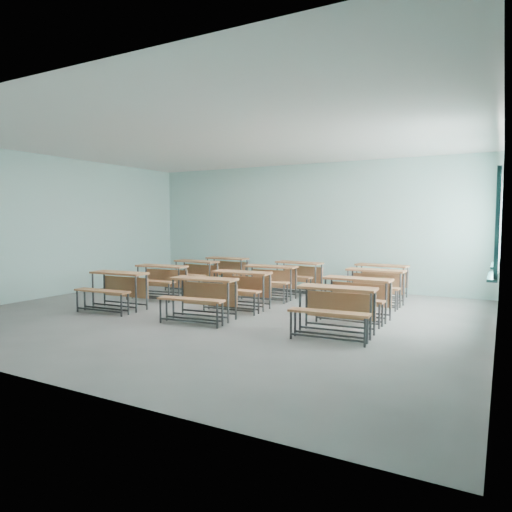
# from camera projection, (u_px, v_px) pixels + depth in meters

# --- Properties ---
(room) EXTENTS (9.04, 8.04, 3.24)m
(room) POSITION_uv_depth(u_px,v_px,m) (227.00, 228.00, 8.38)
(room) COLOR gray
(room) RESTS_ON ground
(desk_unit_r0c0) EXTENTS (1.22, 0.86, 0.73)m
(desk_unit_r0c0) POSITION_uv_depth(u_px,v_px,m) (116.00, 285.00, 8.83)
(desk_unit_r0c0) COLOR #9F6039
(desk_unit_r0c0) RESTS_ON ground
(desk_unit_r0c1) EXTENTS (1.25, 0.92, 0.73)m
(desk_unit_r0c1) POSITION_uv_depth(u_px,v_px,m) (201.00, 292.00, 7.91)
(desk_unit_r0c1) COLOR #9F6039
(desk_unit_r0c1) RESTS_ON ground
(desk_unit_r0c2) EXTENTS (1.22, 0.87, 0.73)m
(desk_unit_r0c2) POSITION_uv_depth(u_px,v_px,m) (335.00, 303.00, 6.83)
(desk_unit_r0c2) COLOR #9F6039
(desk_unit_r0c2) RESTS_ON ground
(desk_unit_r1c0) EXTENTS (1.25, 0.92, 0.73)m
(desk_unit_r1c0) POSITION_uv_depth(u_px,v_px,m) (159.00, 276.00, 10.20)
(desk_unit_r1c0) COLOR #9F6039
(desk_unit_r1c0) RESTS_ON ground
(desk_unit_r1c1) EXTENTS (1.22, 0.86, 0.73)m
(desk_unit_r1c1) POSITION_uv_depth(u_px,v_px,m) (239.00, 284.00, 8.91)
(desk_unit_r1c1) COLOR #9F6039
(desk_unit_r1c1) RESTS_ON ground
(desk_unit_r1c2) EXTENTS (1.19, 0.81, 0.73)m
(desk_unit_r1c2) POSITION_uv_depth(u_px,v_px,m) (356.00, 292.00, 7.91)
(desk_unit_r1c2) COLOR #9F6039
(desk_unit_r1c2) RESTS_ON ground
(desk_unit_r2c0) EXTENTS (1.21, 0.85, 0.73)m
(desk_unit_r2c0) POSITION_uv_depth(u_px,v_px,m) (194.00, 270.00, 11.40)
(desk_unit_r2c0) COLOR #9F6039
(desk_unit_r2c0) RESTS_ON ground
(desk_unit_r2c1) EXTENTS (1.22, 0.86, 0.73)m
(desk_unit_r2c1) POSITION_uv_depth(u_px,v_px,m) (269.00, 277.00, 10.08)
(desk_unit_r2c1) COLOR #9F6039
(desk_unit_r2c1) RESTS_ON ground
(desk_unit_r2c2) EXTENTS (1.18, 0.80, 0.73)m
(desk_unit_r2c2) POSITION_uv_depth(u_px,v_px,m) (374.00, 281.00, 9.31)
(desk_unit_r2c2) COLOR #9F6039
(desk_unit_r2c2) RESTS_ON ground
(desk_unit_r3c0) EXTENTS (1.18, 0.80, 0.73)m
(desk_unit_r3c0) POSITION_uv_depth(u_px,v_px,m) (225.00, 267.00, 12.31)
(desk_unit_r3c0) COLOR #9F6039
(desk_unit_r3c0) RESTS_ON ground
(desk_unit_r3c1) EXTENTS (1.26, 0.93, 0.73)m
(desk_unit_r3c1) POSITION_uv_depth(u_px,v_px,m) (297.00, 272.00, 11.04)
(desk_unit_r3c1) COLOR #9F6039
(desk_unit_r3c1) RESTS_ON ground
(desk_unit_r3c2) EXTENTS (1.24, 0.89, 0.73)m
(desk_unit_r3c2) POSITION_uv_depth(u_px,v_px,m) (380.00, 275.00, 10.35)
(desk_unit_r3c2) COLOR #9F6039
(desk_unit_r3c2) RESTS_ON ground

